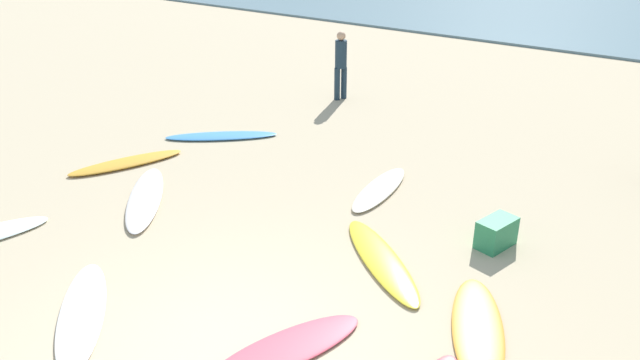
# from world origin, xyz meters

# --- Properties ---
(ground_plane) EXTENTS (120.00, 120.00, 0.00)m
(ground_plane) POSITION_xyz_m (0.00, 0.00, 0.00)
(ground_plane) COLOR #C6B28E
(surfboard_0) EXTENTS (1.26, 2.00, 0.06)m
(surfboard_0) POSITION_xyz_m (0.47, 0.47, 0.03)
(surfboard_0) COLOR #DC4D5E
(surfboard_0) RESTS_ON ground_plane
(surfboard_1) EXTENTS (1.38, 2.10, 0.06)m
(surfboard_1) POSITION_xyz_m (2.09, 1.99, 0.03)
(surfboard_1) COLOR orange
(surfboard_1) RESTS_ON ground_plane
(surfboard_2) EXTENTS (1.98, 2.14, 0.09)m
(surfboard_2) POSITION_xyz_m (-3.67, 2.08, 0.04)
(surfboard_2) COLOR silver
(surfboard_2) RESTS_ON ground_plane
(surfboard_4) EXTENTS (0.69, 1.96, 0.08)m
(surfboard_4) POSITION_xyz_m (-0.65, 4.56, 0.04)
(surfboard_4) COLOR beige
(surfboard_4) RESTS_ON ground_plane
(surfboard_5) EXTENTS (2.09, 1.84, 0.07)m
(surfboard_5) POSITION_xyz_m (0.45, 2.65, 0.03)
(surfboard_5) COLOR yellow
(surfboard_5) RESTS_ON ground_plane
(surfboard_6) EXTENTS (1.96, 1.88, 0.06)m
(surfboard_6) POSITION_xyz_m (-1.96, -0.41, 0.03)
(surfboard_6) COLOR white
(surfboard_6) RESTS_ON ground_plane
(surfboard_7) EXTENTS (2.06, 1.83, 0.07)m
(surfboard_7) POSITION_xyz_m (-4.57, 4.91, 0.04)
(surfboard_7) COLOR #4692DA
(surfboard_7) RESTS_ON ground_plane
(surfboard_9) EXTENTS (1.27, 2.14, 0.09)m
(surfboard_9) POSITION_xyz_m (-5.08, 2.88, 0.04)
(surfboard_9) COLOR gold
(surfboard_9) RESTS_ON ground_plane
(beachgoer_mid) EXTENTS (0.37, 0.37, 1.64)m
(beachgoer_mid) POSITION_xyz_m (-3.94, 8.47, 0.91)
(beachgoer_mid) COLOR #1E3342
(beachgoer_mid) RESTS_ON ground_plane
(beach_cooler) EXTENTS (0.49, 0.66, 0.43)m
(beach_cooler) POSITION_xyz_m (1.59, 3.93, 0.21)
(beach_cooler) COLOR #287F51
(beach_cooler) RESTS_ON ground_plane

